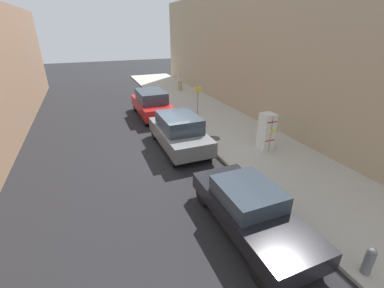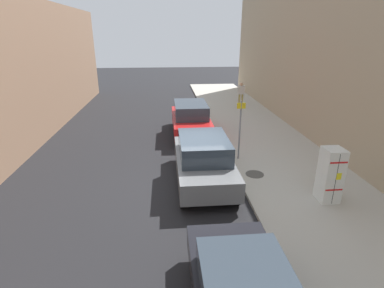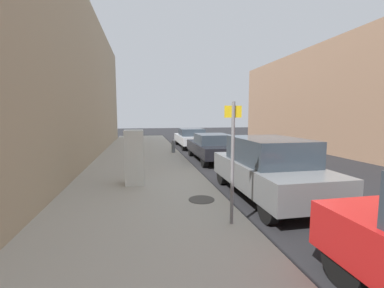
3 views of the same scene
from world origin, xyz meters
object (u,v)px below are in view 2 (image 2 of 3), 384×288
Objects in this scene: pedestrian_walking_far at (241,92)px; parked_suv_red at (191,119)px; parked_suv_gray at (204,160)px; discarded_refrigerator at (330,175)px; street_sign_post at (240,127)px.

pedestrian_walking_far reaches higher than parked_suv_red.
pedestrian_walking_far is at bearing -110.03° from parked_suv_gray.
discarded_refrigerator is 0.40× the size of parked_suv_gray.
parked_suv_red is at bearing -62.61° from discarded_refrigerator.
street_sign_post is 1.50× the size of pedestrian_walking_far.
pedestrian_walking_far is 0.38× the size of parked_suv_gray.
parked_suv_gray is (1.75, 1.76, -0.65)m from street_sign_post.
pedestrian_walking_far is (-2.55, -10.05, -0.44)m from street_sign_post.
street_sign_post is at bearing -134.83° from parked_suv_gray.
pedestrian_walking_far is at bearing -104.25° from street_sign_post.
pedestrian_walking_far is (-0.47, -13.67, 0.09)m from discarded_refrigerator.
discarded_refrigerator reaches higher than parked_suv_red.
street_sign_post is 2.57m from parked_suv_gray.
parked_suv_red is (1.75, -3.78, -0.64)m from street_sign_post.
pedestrian_walking_far reaches higher than parked_suv_gray.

